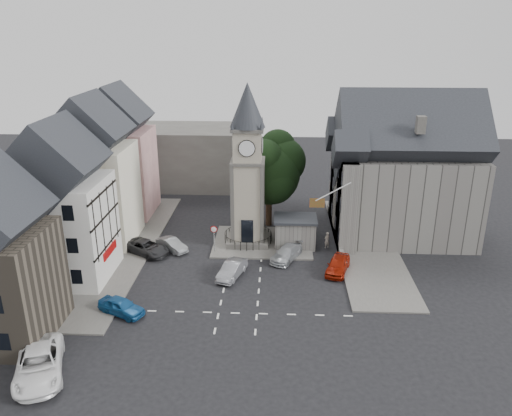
{
  "coord_description": "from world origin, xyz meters",
  "views": [
    {
      "loc": [
        2.99,
        -39.17,
        21.26
      ],
      "look_at": [
        0.95,
        5.0,
        4.94
      ],
      "focal_mm": 35.0,
      "sensor_mm": 36.0,
      "label": 1
    }
  ],
  "objects_px": {
    "clock_tower": "(248,167)",
    "car_east_red": "(338,265)",
    "pedestrian": "(327,240)",
    "stone_shelter": "(295,231)",
    "car_west_blue": "(121,306)"
  },
  "relations": [
    {
      "from": "stone_shelter",
      "to": "car_east_red",
      "type": "relative_size",
      "value": 1.0
    },
    {
      "from": "stone_shelter",
      "to": "pedestrian",
      "type": "distance_m",
      "value": 3.3
    },
    {
      "from": "stone_shelter",
      "to": "car_west_blue",
      "type": "xyz_separation_m",
      "value": [
        -13.83,
        -13.5,
        -0.88
      ]
    },
    {
      "from": "car_west_blue",
      "to": "pedestrian",
      "type": "xyz_separation_m",
      "value": [
        17.03,
        13.09,
        0.18
      ]
    },
    {
      "from": "clock_tower",
      "to": "car_west_blue",
      "type": "bearing_deg",
      "value": -122.85
    },
    {
      "from": "car_east_red",
      "to": "stone_shelter",
      "type": "bearing_deg",
      "value": 141.13
    },
    {
      "from": "car_east_red",
      "to": "clock_tower",
      "type": "bearing_deg",
      "value": 161.86
    },
    {
      "from": "car_east_red",
      "to": "pedestrian",
      "type": "xyz_separation_m",
      "value": [
        -0.55,
        5.25,
        0.12
      ]
    },
    {
      "from": "car_east_red",
      "to": "pedestrian",
      "type": "height_order",
      "value": "pedestrian"
    },
    {
      "from": "stone_shelter",
      "to": "clock_tower",
      "type": "bearing_deg",
      "value": 174.16
    },
    {
      "from": "pedestrian",
      "to": "stone_shelter",
      "type": "bearing_deg",
      "value": -44.43
    },
    {
      "from": "clock_tower",
      "to": "car_east_red",
      "type": "relative_size",
      "value": 3.8
    },
    {
      "from": "stone_shelter",
      "to": "car_west_blue",
      "type": "relative_size",
      "value": 1.1
    },
    {
      "from": "clock_tower",
      "to": "stone_shelter",
      "type": "relative_size",
      "value": 3.78
    },
    {
      "from": "stone_shelter",
      "to": "car_east_red",
      "type": "bearing_deg",
      "value": -56.47
    }
  ]
}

